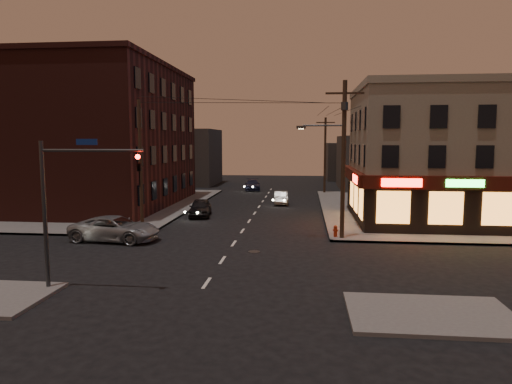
# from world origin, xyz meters

# --- Properties ---
(ground) EXTENTS (120.00, 120.00, 0.00)m
(ground) POSITION_xyz_m (0.00, 0.00, 0.00)
(ground) COLOR black
(ground) RESTS_ON ground
(sidewalk_ne) EXTENTS (24.00, 28.00, 0.15)m
(sidewalk_ne) POSITION_xyz_m (18.00, 19.00, 0.07)
(sidewalk_ne) COLOR #514F4C
(sidewalk_ne) RESTS_ON ground
(sidewalk_nw) EXTENTS (24.00, 28.00, 0.15)m
(sidewalk_nw) POSITION_xyz_m (-18.00, 19.00, 0.07)
(sidewalk_nw) COLOR #514F4C
(sidewalk_nw) RESTS_ON ground
(pizza_building) EXTENTS (15.85, 12.85, 10.50)m
(pizza_building) POSITION_xyz_m (15.93, 13.43, 5.35)
(pizza_building) COLOR gray
(pizza_building) RESTS_ON sidewalk_ne
(brick_apartment) EXTENTS (12.00, 20.00, 13.00)m
(brick_apartment) POSITION_xyz_m (-14.50, 19.00, 6.65)
(brick_apartment) COLOR #411914
(brick_apartment) RESTS_ON sidewalk_nw
(bg_building_ne_a) EXTENTS (10.00, 12.00, 7.00)m
(bg_building_ne_a) POSITION_xyz_m (14.00, 38.00, 3.50)
(bg_building_ne_a) COLOR #3F3D3A
(bg_building_ne_a) RESTS_ON ground
(bg_building_nw) EXTENTS (9.00, 10.00, 8.00)m
(bg_building_nw) POSITION_xyz_m (-13.00, 42.00, 4.00)
(bg_building_nw) COLOR #3F3D3A
(bg_building_nw) RESTS_ON ground
(bg_building_ne_b) EXTENTS (8.00, 8.00, 6.00)m
(bg_building_ne_b) POSITION_xyz_m (12.00, 52.00, 3.00)
(bg_building_ne_b) COLOR #3F3D3A
(bg_building_ne_b) RESTS_ON ground
(utility_pole_main) EXTENTS (4.20, 0.44, 10.00)m
(utility_pole_main) POSITION_xyz_m (6.68, 5.80, 5.76)
(utility_pole_main) COLOR #382619
(utility_pole_main) RESTS_ON sidewalk_ne
(utility_pole_far) EXTENTS (0.26, 0.26, 9.00)m
(utility_pole_far) POSITION_xyz_m (6.80, 32.00, 4.65)
(utility_pole_far) COLOR #382619
(utility_pole_far) RESTS_ON sidewalk_ne
(utility_pole_west) EXTENTS (0.24, 0.24, 9.00)m
(utility_pole_west) POSITION_xyz_m (-6.80, 6.50, 4.65)
(utility_pole_west) COLOR #382619
(utility_pole_west) RESTS_ON sidewalk_nw
(traffic_signal) EXTENTS (4.49, 0.32, 6.47)m
(traffic_signal) POSITION_xyz_m (-5.57, -5.60, 4.16)
(traffic_signal) COLOR #333538
(traffic_signal) RESTS_ON ground
(suv_cross) EXTENTS (5.93, 3.19, 1.58)m
(suv_cross) POSITION_xyz_m (-7.68, 4.00, 0.79)
(suv_cross) COLOR gray
(suv_cross) RESTS_ON ground
(sedan_near) EXTENTS (2.29, 4.48, 1.46)m
(sedan_near) POSITION_xyz_m (-4.42, 13.93, 0.73)
(sedan_near) COLOR black
(sedan_near) RESTS_ON ground
(sedan_mid) EXTENTS (1.62, 3.96, 1.28)m
(sedan_mid) POSITION_xyz_m (2.02, 22.18, 0.64)
(sedan_mid) COLOR gray
(sedan_mid) RESTS_ON ground
(sedan_far) EXTENTS (2.41, 4.85, 1.35)m
(sedan_far) POSITION_xyz_m (-2.33, 34.95, 0.68)
(sedan_far) COLOR #1A1F35
(sedan_far) RESTS_ON ground
(fire_hydrant) EXTENTS (0.35, 0.35, 0.77)m
(fire_hydrant) POSITION_xyz_m (6.40, 6.00, 0.57)
(fire_hydrant) COLOR #9D270E
(fire_hydrant) RESTS_ON sidewalk_ne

